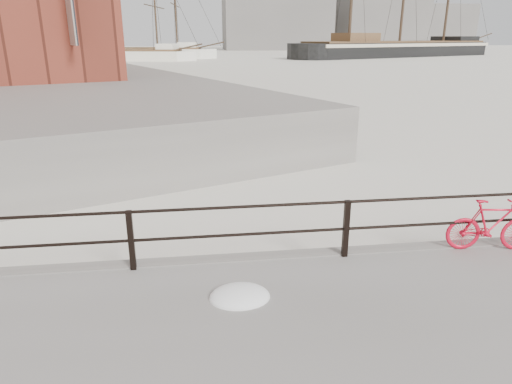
{
  "coord_description": "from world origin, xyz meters",
  "views": [
    {
      "loc": [
        -5.92,
        -6.88,
        3.89
      ],
      "look_at": [
        -4.8,
        1.5,
        1.0
      ],
      "focal_mm": 32.0,
      "sensor_mm": 36.0,
      "label": 1
    }
  ],
  "objects_px": {
    "bicycle": "(492,225)",
    "schooner_left": "(124,61)",
    "barque_black": "(398,57)",
    "schooner_mid": "(141,58)"
  },
  "relations": [
    {
      "from": "barque_black",
      "to": "schooner_mid",
      "type": "xyz_separation_m",
      "value": [
        -51.27,
        -1.72,
        0.0
      ]
    },
    {
      "from": "bicycle",
      "to": "schooner_mid",
      "type": "xyz_separation_m",
      "value": [
        -14.48,
        84.17,
        -0.81
      ]
    },
    {
      "from": "schooner_mid",
      "to": "barque_black",
      "type": "bearing_deg",
      "value": 6.99
    },
    {
      "from": "barque_black",
      "to": "schooner_left",
      "type": "xyz_separation_m",
      "value": [
        -53.41,
        -9.33,
        0.0
      ]
    },
    {
      "from": "bicycle",
      "to": "barque_black",
      "type": "xyz_separation_m",
      "value": [
        36.8,
        85.89,
        -0.81
      ]
    },
    {
      "from": "bicycle",
      "to": "barque_black",
      "type": "height_order",
      "value": "barque_black"
    },
    {
      "from": "schooner_left",
      "to": "barque_black",
      "type": "bearing_deg",
      "value": 21.09
    },
    {
      "from": "bicycle",
      "to": "schooner_left",
      "type": "height_order",
      "value": "schooner_left"
    },
    {
      "from": "barque_black",
      "to": "schooner_mid",
      "type": "height_order",
      "value": "barque_black"
    },
    {
      "from": "schooner_mid",
      "to": "schooner_left",
      "type": "bearing_deg",
      "value": -100.61
    }
  ]
}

